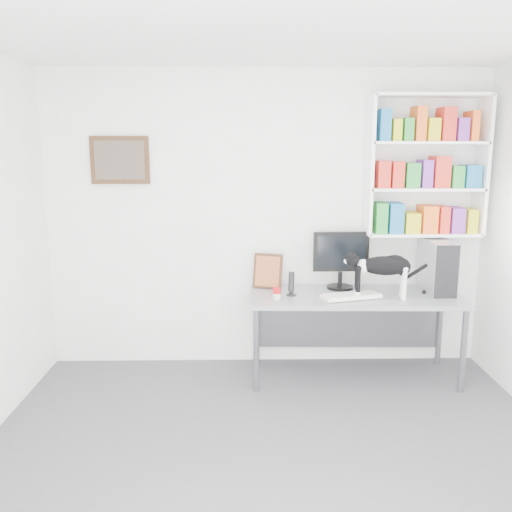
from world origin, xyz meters
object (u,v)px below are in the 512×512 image
Objects in this scene: bookshelf at (426,166)px; leaning_print at (268,270)px; speaker at (291,283)px; desk at (354,336)px; pc_tower at (437,266)px; cat at (383,276)px; monitor at (341,260)px; keyboard at (351,296)px; soup_can at (277,293)px.

bookshelf is 3.80× the size of leaning_print.
bookshelf is 5.74× the size of speaker.
pc_tower is at bearing 7.82° from desk.
monitor is at bearing 136.59° from cat.
desk is at bearing 12.21° from speaker.
monitor is 1.07× the size of keyboard.
leaning_print is (-0.19, 0.25, 0.06)m from speaker.
cat is (0.76, -0.11, 0.08)m from speaker.
leaning_print reaches higher than speaker.
speaker is 0.35× the size of cat.
leaning_print is at bearing 164.16° from cat.
desk is at bearing -158.07° from bookshelf.
keyboard is at bearing -0.28° from speaker.
desk is at bearing -66.50° from monitor.
pc_tower is 4.60× the size of soup_can.
monitor reaches higher than cat.
keyboard is (-0.69, -0.37, -1.08)m from bookshelf.
pc_tower reaches higher than leaning_print.
bookshelf is 2.00× the size of cat.
desk is 0.42m from keyboard.
pc_tower is at bearing 15.19° from speaker.
pc_tower is 1.43× the size of leaning_print.
speaker reaches higher than soup_can.
speaker is 0.19m from soup_can.
bookshelf is 1.73m from soup_can.
pc_tower is (0.83, -0.14, -0.03)m from monitor.
soup_can is at bearing -150.06° from monitor.
cat is at bearing -49.21° from monitor.
soup_can is at bearing 166.45° from keyboard.
bookshelf is 2.34× the size of monitor.
keyboard is 1.07× the size of pc_tower.
monitor is 5.24× the size of soup_can.
monitor reaches higher than soup_can.
pc_tower is at bearing 26.02° from cat.
desk is 17.93× the size of soup_can.
soup_can is at bearing -171.34° from pc_tower.
soup_can reaches higher than desk.
monitor is 2.46× the size of speaker.
monitor reaches higher than leaning_print.
pc_tower reaches higher than soup_can.
monitor is 1.63× the size of leaning_print.
pc_tower is at bearing 11.29° from leaning_print.
pc_tower is (0.09, -0.18, -0.86)m from bookshelf.
desk is 0.96m from leaning_print.
keyboard reaches higher than desk.
leaning_print is at bearing 138.16° from speaker.
leaning_print is at bearing 137.22° from keyboard.
soup_can is (-0.59, -0.35, -0.21)m from monitor.
speaker is 0.32m from leaning_print.
bookshelf is 1.07m from cat.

